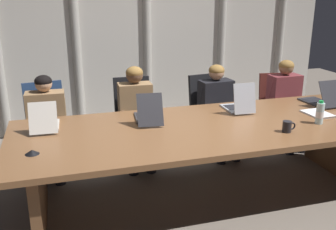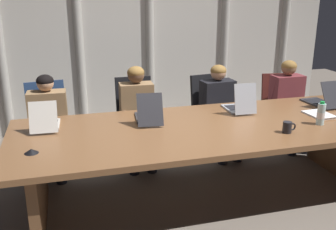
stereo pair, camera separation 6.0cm
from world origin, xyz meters
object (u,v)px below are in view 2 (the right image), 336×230
at_px(person_center, 220,105).
at_px(conference_mic_left_side, 31,151).
at_px(office_chair_center, 212,123).
at_px(coffee_mug_near, 288,127).
at_px(laptop_left_mid, 148,115).
at_px(person_right_mid, 290,99).
at_px(office_chair_left_mid, 137,129).
at_px(spiral_notepad, 320,115).
at_px(person_left_end, 48,120).
at_px(person_left_mid, 138,110).
at_px(office_chair_left_end, 51,137).
at_px(laptop_left_end, 45,122).
at_px(water_bottle_primary, 321,114).
at_px(laptop_right_mid, 322,100).
at_px(office_chair_right_mid, 280,118).
at_px(laptop_center, 239,106).

bearing_deg(person_center, conference_mic_left_side, -65.08).
bearing_deg(office_chair_center, coffee_mug_near, -4.46).
xyz_separation_m(laptop_left_mid, person_right_mid, (1.99, 0.67, -0.17)).
xyz_separation_m(office_chair_left_mid, spiral_notepad, (1.67, -1.13, 0.40)).
relative_size(office_chair_left_mid, person_center, 0.87).
xyz_separation_m(person_left_end, person_left_mid, (0.99, 0.00, 0.03)).
relative_size(office_chair_left_end, conference_mic_left_side, 8.80).
bearing_deg(laptop_left_end, office_chair_center, -65.42).
distance_m(laptop_left_mid, water_bottle_primary, 1.62).
relative_size(laptop_right_mid, office_chair_left_end, 0.48).
height_order(office_chair_center, office_chair_right_mid, office_chair_center).
bearing_deg(person_right_mid, water_bottle_primary, -21.99).
distance_m(laptop_center, person_center, 0.66).
bearing_deg(laptop_right_mid, office_chair_right_mid, -3.46).
distance_m(office_chair_center, office_chair_right_mid, 0.97).
xyz_separation_m(laptop_right_mid, person_left_end, (-2.92, 0.64, -0.18)).
relative_size(laptop_left_mid, person_left_end, 0.45).
bearing_deg(laptop_center, office_chair_right_mid, -50.43).
relative_size(person_right_mid, conference_mic_left_side, 10.13).
bearing_deg(water_bottle_primary, office_chair_right_mid, 72.01).
xyz_separation_m(laptop_right_mid, person_center, (-0.92, 0.64, -0.17)).
height_order(person_left_end, coffee_mug_near, person_left_end).
relative_size(laptop_left_end, laptop_left_mid, 0.85).
bearing_deg(laptop_left_mid, office_chair_left_mid, 4.24).
height_order(person_left_end, person_right_mid, person_right_mid).
bearing_deg(office_chair_center, spiral_notepad, 23.08).
distance_m(laptop_right_mid, person_left_end, 3.00).
bearing_deg(water_bottle_primary, person_left_end, 154.11).
relative_size(office_chair_center, spiral_notepad, 2.97).
distance_m(laptop_right_mid, water_bottle_primary, 0.72).
relative_size(laptop_center, spiral_notepad, 1.27).
height_order(laptop_right_mid, coffee_mug_near, laptop_right_mid).
bearing_deg(laptop_right_mid, person_left_end, 74.85).
height_order(office_chair_left_end, office_chair_left_mid, office_chair_left_end).
relative_size(office_chair_left_end, coffee_mug_near, 7.66).
xyz_separation_m(laptop_center, person_left_end, (-1.94, 0.63, -0.19)).
relative_size(laptop_left_mid, laptop_center, 1.23).
relative_size(office_chair_center, water_bottle_primary, 4.20).
relative_size(office_chair_left_end, water_bottle_primary, 4.32).
bearing_deg(laptop_center, person_left_end, 73.38).
xyz_separation_m(office_chair_center, person_left_mid, (-0.98, -0.16, 0.30)).
height_order(office_chair_left_mid, person_left_end, person_left_end).
distance_m(laptop_center, laptop_right_mid, 0.99).
height_order(person_left_end, water_bottle_primary, person_left_end).
xyz_separation_m(office_chair_left_end, person_left_mid, (0.99, -0.16, 0.29)).
distance_m(person_left_mid, spiral_notepad, 1.94).
distance_m(laptop_left_mid, person_center, 1.25).
relative_size(laptop_right_mid, person_left_mid, 0.41).
xyz_separation_m(laptop_center, office_chair_center, (0.03, 0.79, -0.46)).
bearing_deg(office_chair_center, office_chair_right_mid, 81.31).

